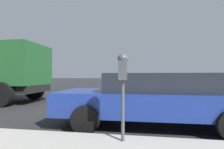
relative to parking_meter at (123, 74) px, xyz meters
The scene contains 3 objects.
ground_plane 2.92m from the parking_meter, 14.76° to the right, with size 220.00×220.00×0.00m, color #2B2B2D.
parking_meter is the anchor object (origin of this frame).
car_blue 1.84m from the parking_meter, 21.70° to the right, with size 2.14×4.84×1.35m.
Camera 1 is at (-5.58, 0.36, 1.28)m, focal length 28.00 mm.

